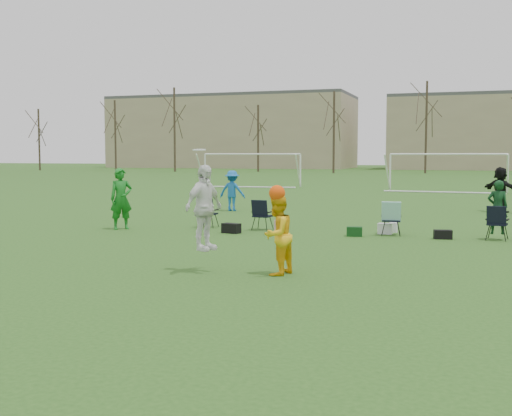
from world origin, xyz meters
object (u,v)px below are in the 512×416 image
at_px(fielder_green_near, 121,199).
at_px(center_contest, 241,221).
at_px(goal_mid, 447,162).
at_px(fielder_blue, 232,191).
at_px(fielder_black, 500,190).
at_px(goal_left, 252,161).

distance_m(fielder_green_near, center_contest, 8.65).
bearing_deg(goal_mid, fielder_blue, -110.53).
xyz_separation_m(fielder_black, goal_left, (-16.66, 16.75, 0.98)).
distance_m(fielder_blue, fielder_black, 11.16).
height_order(fielder_blue, center_contest, center_contest).
relative_size(fielder_blue, center_contest, 0.68).
distance_m(fielder_green_near, fielder_blue, 7.43).
distance_m(fielder_blue, center_contest, 14.34).
height_order(fielder_green_near, center_contest, center_contest).
height_order(center_contest, goal_left, center_contest).
bearing_deg(goal_mid, fielder_black, -75.78).
relative_size(fielder_green_near, center_contest, 0.78).
height_order(fielder_black, goal_mid, goal_mid).
height_order(fielder_black, center_contest, center_contest).
xyz_separation_m(fielder_black, goal_mid, (-2.66, 14.75, 0.98)).
bearing_deg(fielder_green_near, goal_left, 56.38).
xyz_separation_m(goal_left, goal_mid, (14.00, -2.00, 0.00)).
height_order(fielder_green_near, fielder_black, fielder_green_near).
distance_m(fielder_green_near, goal_mid, 26.72).
xyz_separation_m(fielder_green_near, center_contest, (6.25, -5.98, 0.10)).
bearing_deg(fielder_green_near, goal_mid, 26.21).
relative_size(fielder_black, goal_mid, 0.25).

